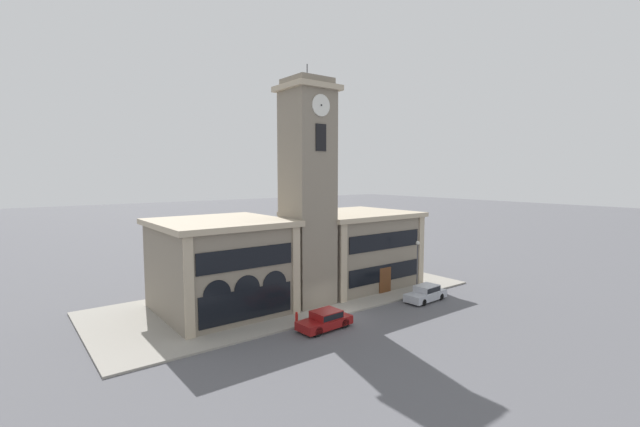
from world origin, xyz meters
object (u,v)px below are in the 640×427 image
object	(u,v)px
parked_car_mid	(426,293)
street_lamp	(417,258)
parked_car_near	(325,319)
fire_hydrant	(297,318)

from	to	relation	value
parked_car_mid	street_lamp	xyz separation A→B (m)	(1.12, 1.99, 2.75)
parked_car_near	fire_hydrant	xyz separation A→B (m)	(-1.21, 1.98, -0.15)
parked_car_mid	street_lamp	size ratio (longest dim) A/B	0.89
parked_car_near	parked_car_mid	world-z (taller)	parked_car_mid
street_lamp	fire_hydrant	world-z (taller)	street_lamp
street_lamp	fire_hydrant	xyz separation A→B (m)	(-13.94, -0.00, -2.92)
parked_car_near	parked_car_mid	xyz separation A→B (m)	(11.61, 0.00, 0.01)
parked_car_mid	fire_hydrant	size ratio (longest dim) A/B	5.07
parked_car_near	fire_hydrant	world-z (taller)	parked_car_near
street_lamp	fire_hydrant	size ratio (longest dim) A/B	5.72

